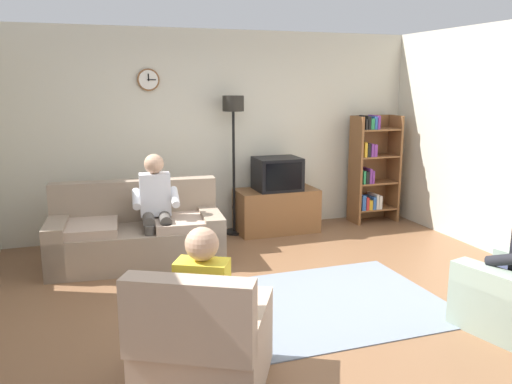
{
  "coord_description": "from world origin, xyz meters",
  "views": [
    {
      "loc": [
        -1.84,
        -4.26,
        2.02
      ],
      "look_at": [
        -0.12,
        0.73,
        0.91
      ],
      "focal_mm": 36.74,
      "sensor_mm": 36.0,
      "label": 1
    }
  ],
  "objects_px": {
    "tv_stand": "(276,210)",
    "bookshelf": "(371,168)",
    "couch": "(137,236)",
    "floor_lamp": "(233,127)",
    "person_in_left_armchair": "(207,298)",
    "armchair_near_window": "(204,348)",
    "tv": "(277,174)",
    "person_on_couch": "(156,203)"
  },
  "relations": [
    {
      "from": "tv",
      "to": "bookshelf",
      "type": "distance_m",
      "value": 1.51
    },
    {
      "from": "tv_stand",
      "to": "person_on_couch",
      "type": "xyz_separation_m",
      "value": [
        -1.75,
        -0.78,
        0.4
      ]
    },
    {
      "from": "floor_lamp",
      "to": "person_in_left_armchair",
      "type": "distance_m",
      "value": 3.7
    },
    {
      "from": "armchair_near_window",
      "to": "person_on_couch",
      "type": "bearing_deg",
      "value": 88.18
    },
    {
      "from": "person_on_couch",
      "to": "person_in_left_armchair",
      "type": "bearing_deg",
      "value": -90.9
    },
    {
      "from": "tv",
      "to": "floor_lamp",
      "type": "distance_m",
      "value": 0.87
    },
    {
      "from": "armchair_near_window",
      "to": "person_on_couch",
      "type": "distance_m",
      "value": 2.63
    },
    {
      "from": "tv",
      "to": "floor_lamp",
      "type": "height_order",
      "value": "floor_lamp"
    },
    {
      "from": "couch",
      "to": "armchair_near_window",
      "type": "height_order",
      "value": "same"
    },
    {
      "from": "bookshelf",
      "to": "tv",
      "type": "bearing_deg",
      "value": -176.42
    },
    {
      "from": "couch",
      "to": "person_in_left_armchair",
      "type": "distance_m",
      "value": 2.65
    },
    {
      "from": "floor_lamp",
      "to": "person_on_couch",
      "type": "xyz_separation_m",
      "value": [
        -1.17,
        -0.88,
        -0.75
      ]
    },
    {
      "from": "tv_stand",
      "to": "floor_lamp",
      "type": "distance_m",
      "value": 1.3
    },
    {
      "from": "bookshelf",
      "to": "floor_lamp",
      "type": "distance_m",
      "value": 2.18
    },
    {
      "from": "floor_lamp",
      "to": "person_on_couch",
      "type": "distance_m",
      "value": 1.65
    },
    {
      "from": "couch",
      "to": "floor_lamp",
      "type": "distance_m",
      "value": 1.95
    },
    {
      "from": "person_in_left_armchair",
      "to": "tv",
      "type": "bearing_deg",
      "value": 61.35
    },
    {
      "from": "bookshelf",
      "to": "person_on_couch",
      "type": "relative_size",
      "value": 1.26
    },
    {
      "from": "couch",
      "to": "floor_lamp",
      "type": "xyz_separation_m",
      "value": [
        1.39,
        0.77,
        1.14
      ]
    },
    {
      "from": "bookshelf",
      "to": "floor_lamp",
      "type": "height_order",
      "value": "floor_lamp"
    },
    {
      "from": "armchair_near_window",
      "to": "tv",
      "type": "bearing_deg",
      "value": 61.36
    },
    {
      "from": "tv",
      "to": "bookshelf",
      "type": "relative_size",
      "value": 0.38
    },
    {
      "from": "couch",
      "to": "tv_stand",
      "type": "distance_m",
      "value": 2.08
    },
    {
      "from": "tv_stand",
      "to": "floor_lamp",
      "type": "bearing_deg",
      "value": 170.26
    },
    {
      "from": "floor_lamp",
      "to": "couch",
      "type": "bearing_deg",
      "value": -150.92
    },
    {
      "from": "floor_lamp",
      "to": "armchair_near_window",
      "type": "bearing_deg",
      "value": -109.83
    },
    {
      "from": "couch",
      "to": "person_on_couch",
      "type": "relative_size",
      "value": 1.59
    },
    {
      "from": "tv",
      "to": "floor_lamp",
      "type": "xyz_separation_m",
      "value": [
        -0.58,
        0.12,
        0.64
      ]
    },
    {
      "from": "person_on_couch",
      "to": "armchair_near_window",
      "type": "bearing_deg",
      "value": -91.82
    },
    {
      "from": "couch",
      "to": "floor_lamp",
      "type": "bearing_deg",
      "value": 29.08
    },
    {
      "from": "armchair_near_window",
      "to": "tv_stand",
      "type": "bearing_deg",
      "value": 61.53
    },
    {
      "from": "floor_lamp",
      "to": "armchair_near_window",
      "type": "distance_m",
      "value": 3.87
    },
    {
      "from": "couch",
      "to": "armchair_near_window",
      "type": "bearing_deg",
      "value": -87.15
    },
    {
      "from": "tv_stand",
      "to": "person_in_left_armchair",
      "type": "xyz_separation_m",
      "value": [
        -1.79,
        -3.3,
        0.31
      ]
    },
    {
      "from": "tv_stand",
      "to": "person_in_left_armchair",
      "type": "distance_m",
      "value": 3.76
    },
    {
      "from": "couch",
      "to": "person_in_left_armchair",
      "type": "bearing_deg",
      "value": -86.14
    },
    {
      "from": "tv",
      "to": "floor_lamp",
      "type": "relative_size",
      "value": 0.32
    },
    {
      "from": "tv_stand",
      "to": "bookshelf",
      "type": "xyz_separation_m",
      "value": [
        1.5,
        0.07,
        0.49
      ]
    },
    {
      "from": "couch",
      "to": "tv",
      "type": "height_order",
      "value": "tv"
    },
    {
      "from": "tv",
      "to": "person_in_left_armchair",
      "type": "distance_m",
      "value": 3.73
    },
    {
      "from": "tv",
      "to": "bookshelf",
      "type": "xyz_separation_m",
      "value": [
        1.5,
        0.09,
        -0.02
      ]
    },
    {
      "from": "bookshelf",
      "to": "tv_stand",
      "type": "bearing_deg",
      "value": -177.34
    }
  ]
}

